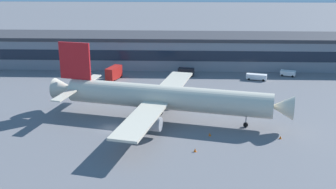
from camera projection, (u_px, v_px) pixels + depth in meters
name	position (u px, v px, depth m)	size (l,w,h in m)	color
ground_plane	(110.00, 128.00, 94.02)	(600.00, 600.00, 0.00)	slate
terminal_building	(138.00, 50.00, 149.22)	(183.82, 18.09, 11.22)	gray
airliner	(164.00, 97.00, 97.74)	(58.14, 49.88, 17.59)	beige
pushback_tractor	(288.00, 73.00, 136.25)	(5.41, 4.14, 1.75)	white
belt_loader	(256.00, 77.00, 131.56)	(6.70, 3.57, 1.95)	white
catering_truck	(114.00, 73.00, 131.89)	(4.63, 7.65, 4.15)	red
crew_van	(186.00, 71.00, 136.39)	(5.52, 3.15, 2.55)	black
traffic_cone_0	(210.00, 134.00, 89.78)	(0.60, 0.60, 0.74)	#F2590C
traffic_cone_1	(195.00, 150.00, 82.34)	(0.59, 0.59, 0.74)	#F2590C
traffic_cone_2	(280.00, 137.00, 88.33)	(0.55, 0.55, 0.68)	#F2590C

